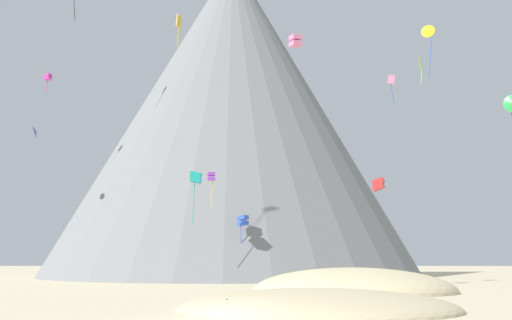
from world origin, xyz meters
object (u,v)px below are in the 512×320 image
(kite_lime_mid, at_px, (421,62))
(bush_near_right, at_px, (322,299))
(kite_violet_low, at_px, (211,177))
(kite_indigo_mid, at_px, (35,132))
(kite_pink_mid, at_px, (296,41))
(kite_yellow_high, at_px, (428,32))
(kite_rainbow_mid, at_px, (392,83))
(kite_blue_low, at_px, (243,221))
(kite_red_low, at_px, (378,184))
(kite_magenta_high, at_px, (48,77))
(kite_gold_mid, at_px, (179,24))
(kite_teal_low, at_px, (196,178))
(rock_massif, at_px, (241,123))
(bush_ridge_crest, at_px, (227,306))

(kite_lime_mid, bearing_deg, bush_near_right, 167.67)
(kite_violet_low, height_order, kite_indigo_mid, kite_indigo_mid)
(kite_pink_mid, height_order, kite_yellow_high, kite_yellow_high)
(kite_indigo_mid, distance_m, kite_rainbow_mid, 46.01)
(kite_blue_low, bearing_deg, kite_violet_low, 15.18)
(kite_red_low, xyz_separation_m, kite_rainbow_mid, (4.74, 14.66, 15.05))
(bush_near_right, bearing_deg, kite_blue_low, 99.78)
(kite_magenta_high, bearing_deg, kite_red_low, 88.32)
(kite_gold_mid, bearing_deg, kite_magenta_high, -71.24)
(kite_gold_mid, bearing_deg, kite_blue_low, -132.48)
(bush_near_right, bearing_deg, kite_lime_mid, 65.12)
(kite_magenta_high, distance_m, kite_lime_mid, 48.43)
(kite_indigo_mid, distance_m, kite_yellow_high, 48.74)
(kite_blue_low, distance_m, kite_teal_low, 8.14)
(kite_yellow_high, relative_size, kite_gold_mid, 1.80)
(kite_rainbow_mid, bearing_deg, kite_blue_low, -98.44)
(rock_massif, height_order, kite_violet_low, rock_massif)
(kite_lime_mid, bearing_deg, kite_magenta_high, 87.54)
(kite_pink_mid, relative_size, kite_teal_low, 0.26)
(rock_massif, xyz_separation_m, kite_violet_low, (-1.74, -34.58, -12.90))
(kite_blue_low, distance_m, kite_lime_mid, 27.10)
(kite_gold_mid, bearing_deg, kite_indigo_mid, -66.09)
(bush_ridge_crest, relative_size, kite_yellow_high, 0.21)
(kite_violet_low, height_order, kite_teal_low, kite_teal_low)
(kite_rainbow_mid, distance_m, kite_yellow_high, 14.86)
(kite_rainbow_mid, xyz_separation_m, kite_yellow_high, (1.08, -14.73, 1.58))
(bush_near_right, relative_size, kite_yellow_high, 0.32)
(bush_ridge_crest, relative_size, kite_gold_mid, 0.38)
(bush_ridge_crest, xyz_separation_m, kite_magenta_high, (-27.05, 50.53, 26.31))
(kite_rainbow_mid, distance_m, kite_teal_low, 30.61)
(kite_violet_low, bearing_deg, bush_near_right, 6.54)
(kite_teal_low, bearing_deg, kite_violet_low, -156.73)
(kite_lime_mid, bearing_deg, kite_gold_mid, 127.15)
(kite_red_low, xyz_separation_m, kite_teal_low, (-19.37, 2.10, 0.97))
(kite_gold_mid, bearing_deg, kite_teal_low, -115.72)
(kite_red_low, distance_m, kite_magenta_high, 46.89)
(kite_pink_mid, bearing_deg, kite_teal_low, 43.28)
(bush_near_right, bearing_deg, kite_indigo_mid, 129.38)
(bush_ridge_crest, distance_m, kite_yellow_high, 47.69)
(kite_indigo_mid, height_order, kite_blue_low, kite_indigo_mid)
(kite_red_low, distance_m, kite_blue_low, 16.26)
(kite_lime_mid, bearing_deg, kite_indigo_mid, 92.47)
(kite_red_low, bearing_deg, kite_pink_mid, 124.87)
(rock_massif, relative_size, kite_magenta_high, 31.96)
(rock_massif, xyz_separation_m, kite_yellow_high, (21.40, -32.25, 3.26))
(bush_ridge_crest, bearing_deg, kite_lime_mid, 62.60)
(kite_magenta_high, xyz_separation_m, kite_rainbow_mid, (45.63, -1.45, -1.28))
(kite_teal_low, bearing_deg, bush_near_right, -160.98)
(kite_gold_mid, bearing_deg, kite_lime_mid, -177.05)
(kite_violet_low, xyz_separation_m, kite_teal_low, (-2.06, 4.51, 0.50))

